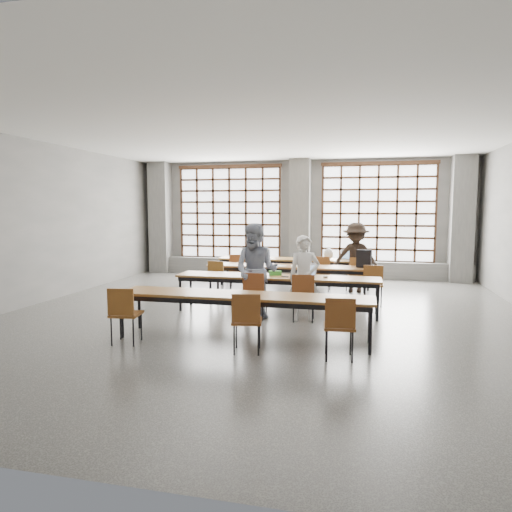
{
  "coord_description": "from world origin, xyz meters",
  "views": [
    {
      "loc": [
        1.8,
        -8.39,
        2.06
      ],
      "look_at": [
        -0.23,
        0.4,
        1.11
      ],
      "focal_mm": 32.0,
      "sensor_mm": 36.0,
      "label": 1
    }
  ],
  "objects_px": {
    "chair_back_right": "(356,271)",
    "green_box": "(275,273)",
    "chair_near_left": "(124,310)",
    "student_male": "(304,278)",
    "mouse": "(325,277)",
    "desk_row_a": "(294,261)",
    "desk_row_d": "(243,298)",
    "chair_back_left": "(237,267)",
    "chair_front_left": "(255,291)",
    "laptop_front": "(306,273)",
    "student_back": "(356,257)",
    "chair_near_mid": "(247,316)",
    "chair_front_right": "(303,293)",
    "desk_row_c": "(277,279)",
    "chair_mid_right": "(373,281)",
    "red_pouch": "(126,311)",
    "chair_near_right": "(340,322)",
    "student_female": "(256,271)",
    "chair_mid_centre": "(307,279)",
    "backpack": "(364,259)",
    "chair_mid_left": "(218,276)",
    "laptop_back": "(347,257)",
    "chair_back_mid": "(322,270)",
    "plastic_bag": "(328,254)",
    "phone": "(285,277)",
    "desk_row_b": "(293,268)"
  },
  "relations": [
    {
      "from": "chair_back_left",
      "to": "chair_mid_right",
      "type": "xyz_separation_m",
      "value": [
        3.38,
        -1.49,
        0.0
      ]
    },
    {
      "from": "chair_mid_centre",
      "to": "backpack",
      "type": "distance_m",
      "value": 1.43
    },
    {
      "from": "student_female",
      "to": "student_back",
      "type": "distance_m",
      "value": 3.62
    },
    {
      "from": "laptop_back",
      "to": "chair_back_mid",
      "type": "bearing_deg",
      "value": -127.73
    },
    {
      "from": "desk_row_c",
      "to": "chair_mid_right",
      "type": "height_order",
      "value": "chair_mid_right"
    },
    {
      "from": "chair_front_right",
      "to": "mouse",
      "type": "relative_size",
      "value": 8.98
    },
    {
      "from": "chair_mid_left",
      "to": "chair_mid_centre",
      "type": "xyz_separation_m",
      "value": [
        2.02,
        -0.0,
        0.0
      ]
    },
    {
      "from": "mouse",
      "to": "chair_back_left",
      "type": "bearing_deg",
      "value": 133.94
    },
    {
      "from": "chair_front_right",
      "to": "red_pouch",
      "type": "height_order",
      "value": "chair_front_right"
    },
    {
      "from": "chair_front_right",
      "to": "chair_back_right",
      "type": "bearing_deg",
      "value": 74.2
    },
    {
      "from": "chair_back_right",
      "to": "green_box",
      "type": "distance_m",
      "value": 2.91
    },
    {
      "from": "chair_back_left",
      "to": "chair_front_right",
      "type": "relative_size",
      "value": 1.0
    },
    {
      "from": "green_box",
      "to": "chair_front_right",
      "type": "bearing_deg",
      "value": -47.28
    },
    {
      "from": "chair_front_right",
      "to": "plastic_bag",
      "type": "distance_m",
      "value": 3.85
    },
    {
      "from": "desk_row_a",
      "to": "green_box",
      "type": "xyz_separation_m",
      "value": [
        0.07,
        -3.08,
        0.11
      ]
    },
    {
      "from": "desk_row_d",
      "to": "student_male",
      "type": "bearing_deg",
      "value": 63.07
    },
    {
      "from": "desk_row_d",
      "to": "chair_front_left",
      "type": "distance_m",
      "value": 1.39
    },
    {
      "from": "desk_row_c",
      "to": "student_male",
      "type": "bearing_deg",
      "value": -39.81
    },
    {
      "from": "chair_mid_centre",
      "to": "backpack",
      "type": "relative_size",
      "value": 2.2
    },
    {
      "from": "chair_front_right",
      "to": "chair_near_mid",
      "type": "xyz_separation_m",
      "value": [
        -0.55,
        -2.0,
        0.0
      ]
    },
    {
      "from": "chair_near_left",
      "to": "student_male",
      "type": "distance_m",
      "value": 3.26
    },
    {
      "from": "student_male",
      "to": "chair_near_mid",
      "type": "bearing_deg",
      "value": -119.5
    },
    {
      "from": "chair_near_right",
      "to": "laptop_back",
      "type": "xyz_separation_m",
      "value": [
        -0.1,
        5.89,
        0.25
      ]
    },
    {
      "from": "desk_row_c",
      "to": "backpack",
      "type": "height_order",
      "value": "backpack"
    },
    {
      "from": "desk_row_d",
      "to": "chair_back_left",
      "type": "distance_m",
      "value": 4.73
    },
    {
      "from": "desk_row_b",
      "to": "chair_back_right",
      "type": "relative_size",
      "value": 4.55
    },
    {
      "from": "desk_row_d",
      "to": "red_pouch",
      "type": "height_order",
      "value": "desk_row_d"
    },
    {
      "from": "desk_row_c",
      "to": "chair_front_right",
      "type": "height_order",
      "value": "chair_front_right"
    },
    {
      "from": "red_pouch",
      "to": "chair_front_left",
      "type": "bearing_deg",
      "value": 50.89
    },
    {
      "from": "chair_near_right",
      "to": "green_box",
      "type": "xyz_separation_m",
      "value": [
        -1.39,
        2.71,
        0.24
      ]
    },
    {
      "from": "laptop_front",
      "to": "chair_front_left",
      "type": "bearing_deg",
      "value": -139.57
    },
    {
      "from": "chair_mid_centre",
      "to": "laptop_back",
      "type": "distance_m",
      "value": 2.37
    },
    {
      "from": "chair_near_left",
      "to": "laptop_front",
      "type": "bearing_deg",
      "value": 48.55
    },
    {
      "from": "desk_row_d",
      "to": "chair_back_left",
      "type": "bearing_deg",
      "value": 106.51
    },
    {
      "from": "mouse",
      "to": "phone",
      "type": "height_order",
      "value": "mouse"
    },
    {
      "from": "chair_back_mid",
      "to": "chair_mid_right",
      "type": "height_order",
      "value": "same"
    },
    {
      "from": "laptop_back",
      "to": "mouse",
      "type": "bearing_deg",
      "value": -95.12
    },
    {
      "from": "chair_mid_left",
      "to": "chair_mid_right",
      "type": "xyz_separation_m",
      "value": [
        3.41,
        -0.0,
        0.0
      ]
    },
    {
      "from": "chair_front_right",
      "to": "chair_near_left",
      "type": "bearing_deg",
      "value": -140.84
    },
    {
      "from": "chair_mid_centre",
      "to": "laptop_back",
      "type": "height_order",
      "value": "laptop_back"
    },
    {
      "from": "chair_mid_centre",
      "to": "chair_near_mid",
      "type": "xyz_separation_m",
      "value": [
        -0.43,
        -3.67,
        0.0
      ]
    },
    {
      "from": "green_box",
      "to": "red_pouch",
      "type": "bearing_deg",
      "value": -124.56
    },
    {
      "from": "chair_mid_left",
      "to": "chair_near_right",
      "type": "bearing_deg",
      "value": -51.79
    },
    {
      "from": "chair_back_left",
      "to": "laptop_front",
      "type": "distance_m",
      "value": 3.2
    },
    {
      "from": "student_back",
      "to": "chair_near_mid",
      "type": "bearing_deg",
      "value": -101.5
    },
    {
      "from": "desk_row_a",
      "to": "chair_mid_centre",
      "type": "relative_size",
      "value": 4.55
    },
    {
      "from": "chair_mid_centre",
      "to": "backpack",
      "type": "height_order",
      "value": "backpack"
    },
    {
      "from": "chair_back_mid",
      "to": "chair_front_right",
      "type": "relative_size",
      "value": 1.0
    },
    {
      "from": "mouse",
      "to": "green_box",
      "type": "relative_size",
      "value": 0.39
    },
    {
      "from": "desk_row_c",
      "to": "backpack",
      "type": "distance_m",
      "value": 2.41
    }
  ]
}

